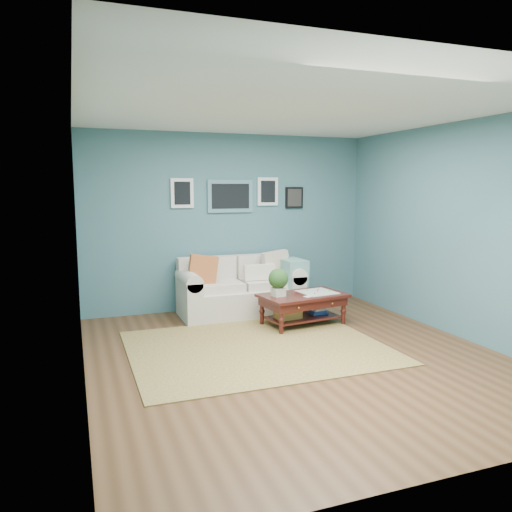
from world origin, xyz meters
name	(u,v)px	position (x,y,z in m)	size (l,w,h in m)	color
room_shell	(296,236)	(0.00, 0.06, 1.36)	(5.00, 5.02, 2.70)	brown
area_rug	(257,347)	(-0.31, 0.43, 0.01)	(2.95, 2.36, 0.01)	brown
loveseat	(245,288)	(0.09, 2.02, 0.39)	(1.85, 0.84, 0.95)	beige
coffee_table	(299,300)	(0.57, 1.15, 0.36)	(1.24, 0.82, 0.81)	#360F0C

